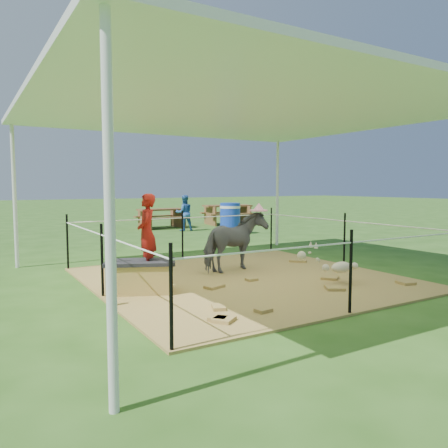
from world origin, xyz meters
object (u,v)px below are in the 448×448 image
picnic_table_near (162,218)px  picnic_table_far (227,215)px  straw_bale (141,278)px  woman (147,225)px  distant_person (184,213)px  green_bottle (111,296)px  trash_barrel (230,219)px  pony (235,242)px  foal (341,265)px

picnic_table_near → picnic_table_far: (2.75, 0.03, 0.03)m
straw_bale → woman: 0.74m
distant_person → straw_bale: bearing=70.7°
woman → green_bottle: size_ratio=4.32×
picnic_table_near → straw_bale: bearing=-116.2°
green_bottle → trash_barrel: bearing=48.3°
green_bottle → distant_person: (4.81, 7.93, 0.45)m
pony → distant_person: size_ratio=1.01×
picnic_table_near → distant_person: (0.27, -1.28, 0.25)m
distant_person → picnic_table_near: bearing=-67.6°
green_bottle → distant_person: 9.28m
pony → distant_person: 7.24m
green_bottle → picnic_table_far: picnic_table_far is taller
green_bottle → straw_bale: bearing=39.3°
trash_barrel → picnic_table_near: size_ratio=0.59×
foal → picnic_table_far: bearing=57.0°
foal → picnic_table_far: (3.95, 9.80, 0.07)m
straw_bale → green_bottle: straw_bale is taller
pony → picnic_table_far: pony is taller
green_bottle → woman: bearing=34.7°
picnic_table_far → trash_barrel: bearing=-110.2°
pony → picnic_table_near: bearing=-28.4°
straw_bale → foal: size_ratio=0.89×
trash_barrel → distant_person: size_ratio=0.81×
foal → picnic_table_near: (1.20, 9.77, 0.04)m
woman → green_bottle: 1.13m
trash_barrel → picnic_table_far: size_ratio=0.53×
foal → picnic_table_far: picnic_table_far is taller
picnic_table_far → picnic_table_near: bearing=-169.8°
picnic_table_near → woman: bearing=-115.6°
pony → foal: size_ratio=1.20×
pony → foal: 1.86m
pony → picnic_table_near: 8.40m
straw_bale → trash_barrel: size_ratio=0.92×
foal → distant_person: bearing=69.2°
picnic_table_near → picnic_table_far: picnic_table_far is taller
foal → distant_person: (1.47, 8.49, 0.29)m
straw_bale → pony: pony is taller
green_bottle → picnic_table_far: bearing=51.7°
trash_barrel → picnic_table_near: (-1.06, 2.92, -0.14)m
woman → distant_person: size_ratio=0.89×
picnic_table_far → distant_person: size_ratio=1.52×
trash_barrel → distant_person: bearing=115.9°
woman → trash_barrel: size_ratio=1.10×
green_bottle → foal: 3.39m
straw_bale → green_bottle: size_ratio=3.60×
straw_bale → picnic_table_far: picnic_table_far is taller
woman → pony: bearing=132.5°
straw_bale → pony: size_ratio=0.74×
straw_bale → foal: foal is taller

